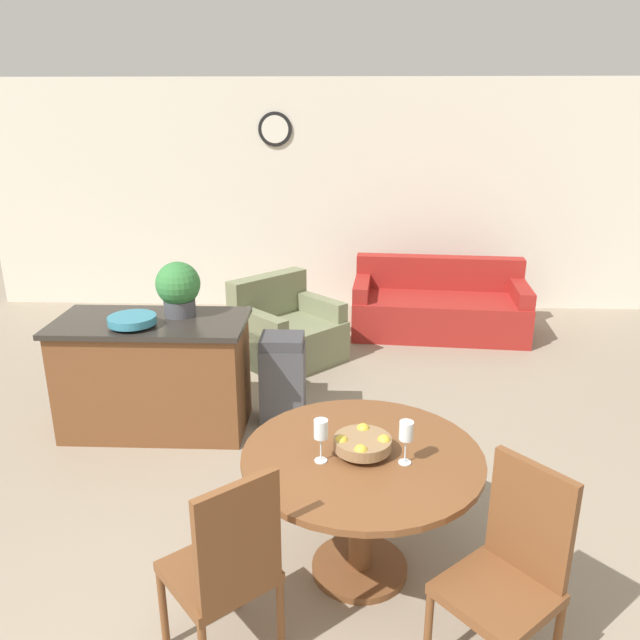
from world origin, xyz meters
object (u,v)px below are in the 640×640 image
Objects in this scene: dining_table at (362,481)px; wine_glass_left at (321,431)px; trash_bin at (283,379)px; kitchen_island at (155,375)px; dining_chair_near_right at (510,567)px; couch at (439,308)px; teal_bowl at (132,320)px; fruit_bowl at (362,443)px; dining_chair_near_left at (227,564)px; wine_glass_right at (406,433)px; armchair at (286,333)px; potted_plant at (178,288)px.

dining_table is 0.40m from wine_glass_left.
wine_glass_left is at bearing -78.37° from trash_bin.
dining_chair_near_right is at bearing -44.73° from kitchen_island.
trash_bin is 0.37× the size of couch.
wine_glass_left is 0.31× the size of trash_bin.
teal_bowl is 0.18× the size of couch.
kitchen_island reaches higher than couch.
couch is at bearing 76.06° from fruit_bowl.
teal_bowl reaches higher than trash_bin.
trash_bin is 2.62m from couch.
dining_chair_near_right reaches higher than kitchen_island.
dining_chair_near_left is (-0.59, -0.61, -0.02)m from dining_table.
dining_chair_near_left is 0.70× the size of kitchen_island.
dining_chair_near_right is 2.57m from trash_bin.
armchair is at bearing 105.98° from wine_glass_right.
dining_chair_near_left is at bearing -66.26° from kitchen_island.
armchair is (0.95, 1.56, -0.66)m from teal_bowl.
dining_chair_near_left is at bearing -133.75° from fruit_bowl.
fruit_bowl reaches higher than dining_table.
dining_chair_near_right is 2.42× the size of potted_plant.
dining_chair_near_left is at bearing -133.70° from dining_table.
wine_glass_left is (-0.21, -0.08, 0.11)m from fruit_bowl.
dining_chair_near_left is 1.38× the size of trash_bin.
dining_chair_near_right is at bearing -43.70° from dining_table.
dining_chair_near_right is at bearing -115.46° from armchair.
potted_plant is 3.25m from couch.
potted_plant is (-1.34, 1.66, 0.54)m from dining_table.
fruit_bowl is 0.15× the size of couch.
couch reaches higher than dining_table.
teal_bowl reaches higher than wine_glass_right.
fruit_bowl is at bearing -45.16° from kitchen_island.
dining_chair_near_left is at bearing -90.39° from trash_bin.
wine_glass_left is at bearing -50.67° from kitchen_island.
dining_chair_near_right is at bearing -39.56° from dining_chair_near_left.
wine_glass_left is 0.16× the size of kitchen_island.
teal_bowl reaches higher than fruit_bowl.
dining_chair_near_right is 3.00m from teal_bowl.
potted_plant is at bearing 44.70° from teal_bowl.
fruit_bowl is at bearing 20.59° from wine_glass_left.
armchair is at bearing 102.64° from dining_table.
fruit_bowl is 0.25× the size of armchair.
armchair is (-1.28, 3.54, -0.26)m from dining_chair_near_right.
couch is 1.83m from armchair.
armchair is at bearing 58.23° from kitchen_island.
fruit_bowl is at bearing -51.24° from potted_plant.
kitchen_island is at bearing 129.33° from wine_glass_left.
dining_chair_near_left reaches higher than wine_glass_right.
wine_glass_right is (0.79, 0.53, 0.35)m from dining_chair_near_left.
wine_glass_left is at bearing 13.77° from dining_chair_near_left.
teal_bowl is 1.23m from trash_bin.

